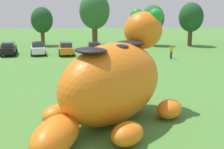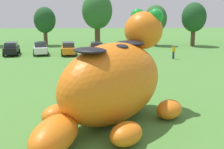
# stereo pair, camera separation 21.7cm
# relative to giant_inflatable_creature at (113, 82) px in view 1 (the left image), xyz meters

# --- Properties ---
(ground_plane) EXTENTS (160.00, 160.00, 0.00)m
(ground_plane) POSITION_rel_giant_inflatable_creature_xyz_m (-1.19, -0.81, -2.23)
(ground_plane) COLOR #4C8438
(giant_inflatable_creature) EXTENTS (8.43, 11.45, 6.11)m
(giant_inflatable_creature) POSITION_rel_giant_inflatable_creature_xyz_m (0.00, 0.00, 0.00)
(giant_inflatable_creature) COLOR orange
(giant_inflatable_creature) RESTS_ON ground
(car_black) EXTENTS (2.40, 4.31, 1.72)m
(car_black) POSITION_rel_giant_inflatable_creature_xyz_m (-12.22, 24.34, -1.37)
(car_black) COLOR black
(car_black) RESTS_ON ground
(car_white) EXTENTS (2.52, 4.35, 1.72)m
(car_white) POSITION_rel_giant_inflatable_creature_xyz_m (-8.43, 24.55, -1.37)
(car_white) COLOR white
(car_white) RESTS_ON ground
(car_orange) EXTENTS (2.33, 4.28, 1.72)m
(car_orange) POSITION_rel_giant_inflatable_creature_xyz_m (-4.66, 24.05, -1.37)
(car_orange) COLOR orange
(car_orange) RESTS_ON ground
(car_red) EXTENTS (2.12, 4.19, 1.72)m
(car_red) POSITION_rel_giant_inflatable_creature_xyz_m (-0.93, 23.94, -1.37)
(car_red) COLOR red
(car_red) RESTS_ON ground
(tree_mid_left) EXTENTS (3.58, 3.58, 6.35)m
(tree_mid_left) POSITION_rel_giant_inflatable_creature_xyz_m (-9.44, 34.95, 1.92)
(tree_mid_left) COLOR brown
(tree_mid_left) RESTS_ON ground
(tree_centre_left) EXTENTS (4.86, 4.86, 8.63)m
(tree_centre_left) POSITION_rel_giant_inflatable_creature_xyz_m (-0.74, 33.15, 3.41)
(tree_centre_left) COLOR brown
(tree_centre_left) RESTS_ON ground
(tree_centre) EXTENTS (3.76, 3.76, 6.67)m
(tree_centre) POSITION_rel_giant_inflatable_creature_xyz_m (8.90, 33.90, 2.13)
(tree_centre) COLOR brown
(tree_centre) RESTS_ON ground
(tree_centre_right) EXTENTS (3.98, 3.98, 7.06)m
(tree_centre_right) POSITION_rel_giant_inflatable_creature_xyz_m (15.07, 33.06, 2.38)
(tree_centre_right) COLOR brown
(tree_centre_right) RESTS_ON ground
(spectator_near_inflatable) EXTENTS (0.38, 0.26, 1.71)m
(spectator_near_inflatable) POSITION_rel_giant_inflatable_creature_xyz_m (2.53, 13.55, -1.38)
(spectator_near_inflatable) COLOR black
(spectator_near_inflatable) RESTS_ON ground
(spectator_mid_field) EXTENTS (0.38, 0.26, 1.71)m
(spectator_mid_field) POSITION_rel_giant_inflatable_creature_xyz_m (8.56, 20.24, -1.38)
(spectator_mid_field) COLOR #2D334C
(spectator_mid_field) RESTS_ON ground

